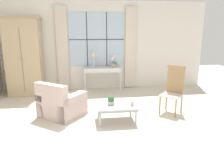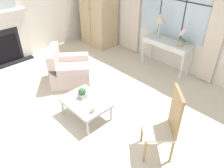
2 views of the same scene
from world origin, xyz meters
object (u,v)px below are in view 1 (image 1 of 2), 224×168
object	(u,v)px
side_chair_wooden	(174,87)
pillar_candle	(132,104)
armoire	(25,57)
coffee_table	(116,107)
console_table	(102,70)
table_lamp	(94,53)
potted_orchid	(113,62)
armchair_upholstered	(61,105)
potted_plant_small	(111,100)

from	to	relation	value
side_chair_wooden	pillar_candle	xyz separation A→B (m)	(-1.09, -0.45, -0.19)
armoire	coffee_table	distance (m)	3.48
console_table	coffee_table	size ratio (longest dim) A/B	1.43
table_lamp	potted_orchid	xyz separation A→B (m)	(0.62, -0.01, -0.29)
side_chair_wooden	table_lamp	bearing A→B (deg)	129.32
table_lamp	pillar_candle	xyz separation A→B (m)	(0.67, -2.60, -0.79)
potted_orchid	armchair_upholstered	world-z (taller)	potted_orchid
console_table	potted_orchid	distance (m)	0.43
console_table	side_chair_wooden	distance (m)	2.61
potted_plant_small	side_chair_wooden	bearing A→B (deg)	12.33
console_table	armchair_upholstered	distance (m)	2.36
armoire	pillar_candle	xyz separation A→B (m)	(2.72, -2.48, -0.73)
console_table	side_chair_wooden	world-z (taller)	side_chair_wooden
table_lamp	coffee_table	distance (m)	2.67
potted_orchid	pillar_candle	distance (m)	2.63
side_chair_wooden	potted_plant_small	distance (m)	1.57
armoire	side_chair_wooden	size ratio (longest dim) A/B	2.02
armchair_upholstered	table_lamp	bearing A→B (deg)	67.28
potted_orchid	pillar_candle	size ratio (longest dim) A/B	3.73
table_lamp	side_chair_wooden	size ratio (longest dim) A/B	0.52
side_chair_wooden	armoire	bearing A→B (deg)	151.88
armchair_upholstered	potted_plant_small	xyz separation A→B (m)	(1.09, -0.44, 0.20)
armoire	table_lamp	distance (m)	2.05
armchair_upholstered	coffee_table	bearing A→B (deg)	-20.98
table_lamp	armchair_upholstered	bearing A→B (deg)	-112.72
table_lamp	pillar_candle	world-z (taller)	table_lamp
table_lamp	potted_plant_small	world-z (taller)	table_lamp
coffee_table	table_lamp	bearing A→B (deg)	97.85
coffee_table	armchair_upholstered	bearing A→B (deg)	159.02
coffee_table	pillar_candle	size ratio (longest dim) A/B	7.77
console_table	potted_plant_small	world-z (taller)	console_table
potted_orchid	pillar_candle	world-z (taller)	potted_orchid
potted_plant_small	potted_orchid	bearing A→B (deg)	81.14
armoire	coffee_table	bearing A→B (deg)	-44.92
armoire	pillar_candle	world-z (taller)	armoire
armchair_upholstered	potted_plant_small	world-z (taller)	armchair_upholstered
console_table	potted_plant_small	size ratio (longest dim) A/B	6.08
console_table	armchair_upholstered	size ratio (longest dim) A/B	1.04
coffee_table	potted_orchid	bearing A→B (deg)	83.73
armchair_upholstered	pillar_candle	distance (m)	1.63
armoire	console_table	bearing A→B (deg)	2.65
potted_orchid	pillar_candle	bearing A→B (deg)	-88.88
coffee_table	potted_plant_small	distance (m)	0.18
side_chair_wooden	potted_plant_small	bearing A→B (deg)	-167.67
potted_orchid	armchair_upholstered	size ratio (longest dim) A/B	0.35
potted_plant_small	armoire	bearing A→B (deg)	133.93
table_lamp	pillar_candle	distance (m)	2.80
potted_orchid	potted_plant_small	world-z (taller)	potted_orchid
console_table	table_lamp	world-z (taller)	table_lamp
armoire	potted_plant_small	xyz separation A→B (m)	(2.28, -2.37, -0.67)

